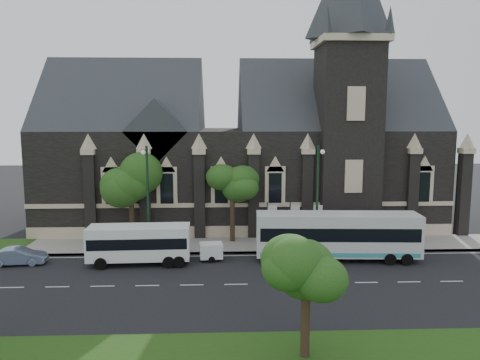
{
  "coord_description": "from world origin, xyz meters",
  "views": [
    {
      "loc": [
        2.13,
        -29.72,
        11.27
      ],
      "look_at": [
        3.51,
        6.0,
        6.36
      ],
      "focal_mm": 34.08,
      "sensor_mm": 36.0,
      "label": 1
    }
  ],
  "objects_px": {
    "tour_coach": "(337,235)",
    "tree_walk_right": "(235,179)",
    "street_lamp_near": "(318,193)",
    "banner_flag_left": "(270,220)",
    "tree_park_east": "(310,261)",
    "shuttle_bus": "(139,242)",
    "sedan": "(19,256)",
    "banner_flag_center": "(293,220)",
    "tree_walk_left": "(133,180)",
    "banner_flag_right": "(316,220)",
    "street_lamp_mid": "(147,194)",
    "box_trailer": "(211,251)"
  },
  "relations": [
    {
      "from": "banner_flag_left",
      "to": "tour_coach",
      "type": "distance_m",
      "value": 6.26
    },
    {
      "from": "tree_walk_right",
      "to": "tree_park_east",
      "type": "bearing_deg",
      "value": -81.58
    },
    {
      "from": "banner_flag_center",
      "to": "box_trailer",
      "type": "distance_m",
      "value": 8.11
    },
    {
      "from": "street_lamp_mid",
      "to": "banner_flag_center",
      "type": "distance_m",
      "value": 12.73
    },
    {
      "from": "banner_flag_left",
      "to": "street_lamp_near",
      "type": "bearing_deg",
      "value": -27.18
    },
    {
      "from": "tree_park_east",
      "to": "box_trailer",
      "type": "bearing_deg",
      "value": 108.68
    },
    {
      "from": "banner_flag_right",
      "to": "shuttle_bus",
      "type": "height_order",
      "value": "banner_flag_right"
    },
    {
      "from": "tree_park_east",
      "to": "banner_flag_left",
      "type": "distance_m",
      "value": 18.46
    },
    {
      "from": "tree_walk_right",
      "to": "tour_coach",
      "type": "distance_m",
      "value": 10.45
    },
    {
      "from": "tour_coach",
      "to": "box_trailer",
      "type": "relative_size",
      "value": 4.92
    },
    {
      "from": "tour_coach",
      "to": "tree_walk_left",
      "type": "bearing_deg",
      "value": 165.3
    },
    {
      "from": "tree_walk_right",
      "to": "tour_coach",
      "type": "xyz_separation_m",
      "value": [
        8.03,
        -5.51,
        -3.78
      ]
    },
    {
      "from": "street_lamp_near",
      "to": "banner_flag_left",
      "type": "height_order",
      "value": "street_lamp_near"
    },
    {
      "from": "tree_park_east",
      "to": "street_lamp_near",
      "type": "distance_m",
      "value": 16.86
    },
    {
      "from": "box_trailer",
      "to": "sedan",
      "type": "distance_m",
      "value": 14.84
    },
    {
      "from": "tree_walk_right",
      "to": "sedan",
      "type": "bearing_deg",
      "value": -160.87
    },
    {
      "from": "tree_park_east",
      "to": "banner_flag_center",
      "type": "bearing_deg",
      "value": 83.43
    },
    {
      "from": "banner_flag_left",
      "to": "tree_walk_left",
      "type": "bearing_deg",
      "value": 171.98
    },
    {
      "from": "banner_flag_left",
      "to": "shuttle_bus",
      "type": "height_order",
      "value": "banner_flag_left"
    },
    {
      "from": "sedan",
      "to": "tree_walk_right",
      "type": "bearing_deg",
      "value": -76.12
    },
    {
      "from": "street_lamp_near",
      "to": "banner_flag_center",
      "type": "distance_m",
      "value": 3.74
    },
    {
      "from": "banner_flag_center",
      "to": "shuttle_bus",
      "type": "bearing_deg",
      "value": -161.35
    },
    {
      "from": "banner_flag_right",
      "to": "tour_coach",
      "type": "bearing_deg",
      "value": -75.89
    },
    {
      "from": "shuttle_bus",
      "to": "sedan",
      "type": "xyz_separation_m",
      "value": [
        -9.32,
        0.12,
        -1.05
      ]
    },
    {
      "from": "tree_walk_left",
      "to": "tour_coach",
      "type": "distance_m",
      "value": 18.29
    },
    {
      "from": "box_trailer",
      "to": "shuttle_bus",
      "type": "bearing_deg",
      "value": -178.11
    },
    {
      "from": "tree_walk_right",
      "to": "banner_flag_left",
      "type": "relative_size",
      "value": 1.95
    },
    {
      "from": "shuttle_bus",
      "to": "sedan",
      "type": "height_order",
      "value": "shuttle_bus"
    },
    {
      "from": "street_lamp_mid",
      "to": "shuttle_bus",
      "type": "bearing_deg",
      "value": -97.74
    },
    {
      "from": "tree_park_east",
      "to": "banner_flag_right",
      "type": "bearing_deg",
      "value": 77.35
    },
    {
      "from": "tour_coach",
      "to": "banner_flag_center",
      "type": "bearing_deg",
      "value": 131.06
    },
    {
      "from": "tree_walk_right",
      "to": "banner_flag_left",
      "type": "xyz_separation_m",
      "value": [
        3.08,
        -1.71,
        -3.43
      ]
    },
    {
      "from": "banner_flag_right",
      "to": "sedan",
      "type": "height_order",
      "value": "banner_flag_right"
    },
    {
      "from": "tree_park_east",
      "to": "tree_walk_left",
      "type": "bearing_deg",
      "value": 120.87
    },
    {
      "from": "tree_park_east",
      "to": "street_lamp_near",
      "type": "xyz_separation_m",
      "value": [
        3.82,
        16.42,
        0.49
      ]
    },
    {
      "from": "banner_flag_left",
      "to": "box_trailer",
      "type": "height_order",
      "value": "banner_flag_left"
    },
    {
      "from": "street_lamp_near",
      "to": "banner_flag_right",
      "type": "bearing_deg",
      "value": 81.44
    },
    {
      "from": "banner_flag_center",
      "to": "sedan",
      "type": "relative_size",
      "value": 0.98
    },
    {
      "from": "tour_coach",
      "to": "box_trailer",
      "type": "xyz_separation_m",
      "value": [
        -10.04,
        0.21,
        -1.25
      ]
    },
    {
      "from": "tree_walk_left",
      "to": "street_lamp_mid",
      "type": "height_order",
      "value": "street_lamp_mid"
    },
    {
      "from": "street_lamp_near",
      "to": "banner_flag_left",
      "type": "distance_m",
      "value": 4.99
    },
    {
      "from": "tree_park_east",
      "to": "tree_walk_right",
      "type": "xyz_separation_m",
      "value": [
        -2.96,
        20.04,
        1.2
      ]
    },
    {
      "from": "tree_park_east",
      "to": "sedan",
      "type": "xyz_separation_m",
      "value": [
        -19.81,
        14.19,
        -3.95
      ]
    },
    {
      "from": "tour_coach",
      "to": "tree_walk_right",
      "type": "bearing_deg",
      "value": 148.73
    },
    {
      "from": "banner_flag_center",
      "to": "tour_coach",
      "type": "height_order",
      "value": "banner_flag_center"
    },
    {
      "from": "tree_park_east",
      "to": "box_trailer",
      "type": "xyz_separation_m",
      "value": [
        -4.98,
        14.73,
        -3.83
      ]
    },
    {
      "from": "tree_park_east",
      "to": "box_trailer",
      "type": "distance_m",
      "value": 16.01
    },
    {
      "from": "tree_walk_left",
      "to": "banner_flag_center",
      "type": "xyz_separation_m",
      "value": [
        14.08,
        -1.7,
        -3.35
      ]
    },
    {
      "from": "tour_coach",
      "to": "street_lamp_mid",
      "type": "bearing_deg",
      "value": 176.11
    },
    {
      "from": "street_lamp_mid",
      "to": "banner_flag_left",
      "type": "height_order",
      "value": "street_lamp_mid"
    }
  ]
}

